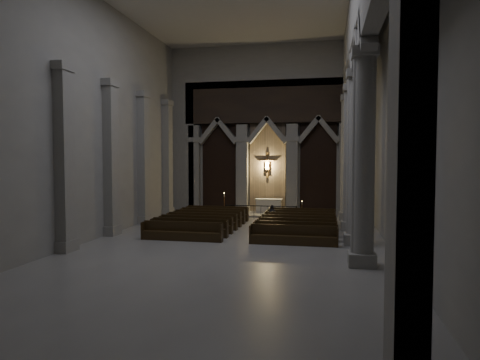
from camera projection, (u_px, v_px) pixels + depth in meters
The scene contains 11 objects.
room at pixel (232, 78), 19.08m from camera, with size 24.00×24.10×12.00m.
sanctuary_wall at pixel (267, 121), 30.42m from camera, with size 14.00×0.77×12.00m.
right_arcade at pixel (357, 74), 19.28m from camera, with size 1.00×24.00×12.00m.
left_pilasters at pixel (129, 160), 24.03m from camera, with size 0.60×13.00×8.03m.
sanctuary_step at pixel (265, 214), 29.85m from camera, with size 8.50×2.60×0.15m, color gray.
altar at pixel (269, 206), 30.28m from camera, with size 1.90×0.76×0.97m.
altar_rail at pixel (261, 210), 27.92m from camera, with size 4.72×0.09×0.93m.
candle_stand_left at pixel (224, 210), 29.45m from camera, with size 0.28×0.28×1.63m.
candle_stand_right at pixel (302, 215), 27.70m from camera, with size 0.21×0.21×1.22m.
pews at pixel (249, 225), 23.62m from camera, with size 9.47×7.31×0.91m.
worshipper at pixel (272, 215), 25.60m from camera, with size 0.44×0.29×1.20m, color black.
Camera 1 is at (4.17, -18.84, 4.03)m, focal length 32.00 mm.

